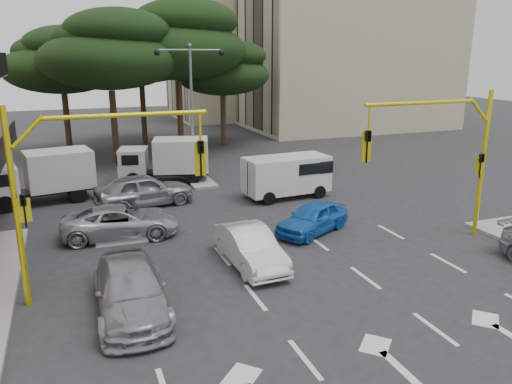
% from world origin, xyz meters
% --- Properties ---
extents(ground, '(120.00, 120.00, 0.00)m').
position_xyz_m(ground, '(0.00, 0.00, 0.00)').
color(ground, '#28282B').
rests_on(ground, ground).
extents(median_strip, '(1.40, 6.00, 0.15)m').
position_xyz_m(median_strip, '(0.00, 16.00, 0.07)').
color(median_strip, gray).
rests_on(median_strip, ground).
extents(apartment_beige_near, '(20.20, 12.15, 18.70)m').
position_xyz_m(apartment_beige_near, '(19.95, 32.00, 9.35)').
color(apartment_beige_near, tan).
rests_on(apartment_beige_near, ground).
extents(apartment_beige_far, '(16.20, 12.15, 16.70)m').
position_xyz_m(apartment_beige_far, '(12.95, 44.00, 8.35)').
color(apartment_beige_far, tan).
rests_on(apartment_beige_far, ground).
extents(pine_left_near, '(9.15, 9.15, 10.23)m').
position_xyz_m(pine_left_near, '(-3.94, 21.96, 7.60)').
color(pine_left_near, '#382616').
rests_on(pine_left_near, ground).
extents(pine_center, '(9.98, 9.98, 11.16)m').
position_xyz_m(pine_center, '(1.06, 23.96, 8.30)').
color(pine_center, '#382616').
rests_on(pine_center, ground).
extents(pine_left_far, '(8.32, 8.32, 9.30)m').
position_xyz_m(pine_left_far, '(-6.94, 25.96, 6.91)').
color(pine_left_far, '#382616').
rests_on(pine_left_far, ground).
extents(pine_right, '(7.49, 7.49, 8.37)m').
position_xyz_m(pine_right, '(5.06, 25.96, 6.22)').
color(pine_right, '#382616').
rests_on(pine_right, ground).
extents(pine_back, '(9.15, 9.15, 10.23)m').
position_xyz_m(pine_back, '(-0.94, 28.96, 7.60)').
color(pine_back, '#382616').
rests_on(pine_back, ground).
extents(signal_mast_right, '(5.79, 0.37, 6.00)m').
position_xyz_m(signal_mast_right, '(6.80, 1.99, 3.88)').
color(signal_mast_right, yellow).
rests_on(signal_mast_right, ground).
extents(signal_mast_left, '(5.79, 0.37, 6.00)m').
position_xyz_m(signal_mast_left, '(-6.80, 1.99, 3.88)').
color(signal_mast_left, yellow).
rests_on(signal_mast_left, ground).
extents(street_lamp_center, '(4.16, 0.36, 7.77)m').
position_xyz_m(street_lamp_center, '(0.00, 16.00, 5.43)').
color(street_lamp_center, slate).
rests_on(street_lamp_center, median_strip).
extents(car_white_hatch, '(1.61, 4.20, 1.37)m').
position_xyz_m(car_white_hatch, '(-1.30, 2.41, 0.68)').
color(car_white_hatch, silver).
rests_on(car_white_hatch, ground).
extents(car_blue_compact, '(4.06, 3.15, 1.29)m').
position_xyz_m(car_blue_compact, '(2.35, 4.66, 0.65)').
color(car_blue_compact, blue).
rests_on(car_blue_compact, ground).
extents(car_silver_wagon, '(2.12, 4.95, 1.42)m').
position_xyz_m(car_silver_wagon, '(-5.72, 0.46, 0.71)').
color(car_silver_wagon, gray).
rests_on(car_silver_wagon, ground).
extents(car_silver_cross_a, '(4.95, 2.68, 1.32)m').
position_xyz_m(car_silver_cross_a, '(-5.30, 7.00, 0.66)').
color(car_silver_cross_a, '#ADB1B6').
rests_on(car_silver_cross_a, ground).
extents(car_silver_cross_b, '(5.05, 2.62, 1.64)m').
position_xyz_m(car_silver_cross_b, '(-3.75, 11.08, 0.82)').
color(car_silver_cross_b, gray).
rests_on(car_silver_cross_b, ground).
extents(van_white, '(4.55, 2.28, 2.22)m').
position_xyz_m(van_white, '(3.53, 10.04, 1.11)').
color(van_white, silver).
rests_on(van_white, ground).
extents(box_truck_a, '(5.59, 3.13, 2.60)m').
position_xyz_m(box_truck_a, '(-8.54, 13.51, 1.30)').
color(box_truck_a, white).
rests_on(box_truck_a, ground).
extents(box_truck_b, '(5.60, 3.40, 2.57)m').
position_xyz_m(box_truck_b, '(-1.83, 15.50, 1.28)').
color(box_truck_b, silver).
rests_on(box_truck_b, ground).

